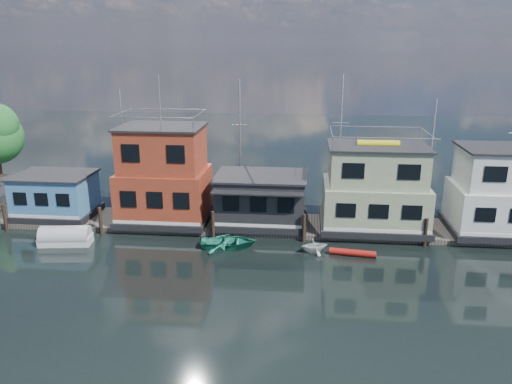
# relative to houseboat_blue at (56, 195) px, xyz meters

# --- Properties ---
(ground) EXTENTS (160.00, 160.00, 0.00)m
(ground) POSITION_rel_houseboat_blue_xyz_m (18.00, -12.00, -2.21)
(ground) COLOR black
(ground) RESTS_ON ground
(dock) EXTENTS (48.00, 5.00, 0.40)m
(dock) POSITION_rel_houseboat_blue_xyz_m (18.00, 0.00, -2.01)
(dock) COLOR #595147
(dock) RESTS_ON ground
(houseboat_blue) EXTENTS (6.40, 4.90, 3.66)m
(houseboat_blue) POSITION_rel_houseboat_blue_xyz_m (0.00, 0.00, 0.00)
(houseboat_blue) COLOR black
(houseboat_blue) RESTS_ON dock
(houseboat_red) EXTENTS (7.40, 5.90, 11.86)m
(houseboat_red) POSITION_rel_houseboat_blue_xyz_m (9.50, 0.00, 1.90)
(houseboat_red) COLOR black
(houseboat_red) RESTS_ON dock
(houseboat_dark) EXTENTS (7.40, 6.10, 4.06)m
(houseboat_dark) POSITION_rel_houseboat_blue_xyz_m (17.50, -0.02, 0.21)
(houseboat_dark) COLOR black
(houseboat_dark) RESTS_ON dock
(houseboat_green) EXTENTS (8.40, 5.90, 7.03)m
(houseboat_green) POSITION_rel_houseboat_blue_xyz_m (26.50, 0.00, 1.34)
(houseboat_green) COLOR black
(houseboat_green) RESTS_ON dock
(houseboat_white) EXTENTS (8.40, 5.90, 6.66)m
(houseboat_white) POSITION_rel_houseboat_blue_xyz_m (36.50, 0.00, 1.33)
(houseboat_white) COLOR black
(houseboat_white) RESTS_ON dock
(pilings) EXTENTS (42.28, 0.28, 2.20)m
(pilings) POSITION_rel_houseboat_blue_xyz_m (17.67, -2.80, -1.11)
(pilings) COLOR #2D2116
(pilings) RESTS_ON ground
(background_masts) EXTENTS (36.40, 0.16, 12.00)m
(background_masts) POSITION_rel_houseboat_blue_xyz_m (22.76, 6.00, 3.35)
(background_masts) COLOR silver
(background_masts) RESTS_ON ground
(dinghy_teal) EXTENTS (4.57, 3.58, 0.86)m
(dinghy_teal) POSITION_rel_houseboat_blue_xyz_m (15.47, -4.50, -1.77)
(dinghy_teal) COLOR #268E72
(dinghy_teal) RESTS_ON ground
(red_kayak) EXTENTS (3.31, 0.92, 0.48)m
(red_kayak) POSITION_rel_houseboat_blue_xyz_m (24.51, -5.12, -1.96)
(red_kayak) COLOR #A91812
(red_kayak) RESTS_ON ground
(dinghy_white) EXTENTS (2.47, 2.29, 1.07)m
(dinghy_white) POSITION_rel_houseboat_blue_xyz_m (21.79, -4.77, -1.67)
(dinghy_white) COLOR silver
(dinghy_white) RESTS_ON ground
(tarp_runabout) EXTENTS (3.96, 2.01, 1.54)m
(tarp_runabout) POSITION_rel_houseboat_blue_xyz_m (3.18, -5.14, -1.63)
(tarp_runabout) COLOR silver
(tarp_runabout) RESTS_ON ground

